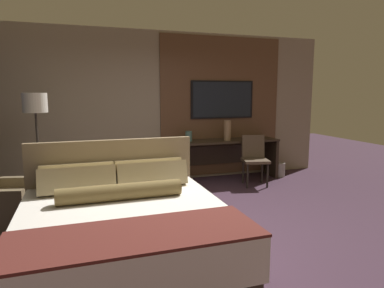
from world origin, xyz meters
TOP-DOWN VIEW (x-y plane):
  - ground_plane at (0.00, 0.00)m, footprint 16.00×16.00m
  - wall_back_tv_panel at (0.21, 2.59)m, footprint 7.20×0.09m
  - bed at (-0.89, -0.45)m, footprint 1.97×2.10m
  - desk at (1.46, 2.29)m, footprint 1.99×0.56m
  - tv at (1.46, 2.52)m, footprint 1.31×0.04m
  - desk_chair at (1.77, 1.75)m, footprint 0.54×0.54m
  - armchair_by_window at (-2.23, 1.04)m, footprint 0.87×0.90m
  - floor_lamp at (-1.84, 1.68)m, footprint 0.34×0.34m
  - vase_tall at (1.42, 2.19)m, footprint 0.14×0.14m
  - vase_short at (0.69, 2.31)m, footprint 0.12×0.12m
  - book at (2.10, 2.25)m, footprint 0.24×0.18m
  - waste_bin at (2.55, 2.11)m, footprint 0.22×0.22m

SIDE VIEW (x-z plane):
  - ground_plane at x=0.00m, z-range 0.00..0.00m
  - waste_bin at x=2.55m, z-range 0.00..0.28m
  - armchair_by_window at x=-2.23m, z-range -0.12..0.65m
  - bed at x=-0.89m, z-range -0.20..0.91m
  - desk at x=1.46m, z-range 0.15..0.92m
  - desk_chair at x=1.77m, z-range 0.09..1.00m
  - book at x=2.10m, z-range 0.78..0.81m
  - vase_short at x=0.69m, z-range 0.78..0.96m
  - vase_tall at x=1.42m, z-range 0.78..1.16m
  - wall_back_tv_panel at x=0.21m, z-range 0.00..2.80m
  - floor_lamp at x=-1.84m, z-range 0.57..2.24m
  - tv at x=1.46m, z-range 1.17..1.91m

